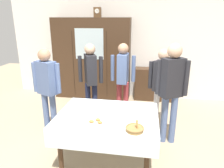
# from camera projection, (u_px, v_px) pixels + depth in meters

# --- Properties ---
(ground_plane) EXTENTS (12.00, 12.00, 0.00)m
(ground_plane) POSITION_uv_depth(u_px,v_px,m) (110.00, 149.00, 3.53)
(ground_plane) COLOR tan
(ground_plane) RESTS_ON ground
(back_wall) EXTENTS (6.40, 0.10, 2.70)m
(back_wall) POSITION_uv_depth(u_px,v_px,m) (127.00, 47.00, 5.61)
(back_wall) COLOR silver
(back_wall) RESTS_ON ground
(dining_table) EXTENTS (1.49, 1.13, 0.74)m
(dining_table) POSITION_uv_depth(u_px,v_px,m) (107.00, 121.00, 3.12)
(dining_table) COLOR #3D2819
(dining_table) RESTS_ON ground
(wall_cabinet) EXTENTS (2.02, 0.46, 2.12)m
(wall_cabinet) POSITION_uv_depth(u_px,v_px,m) (92.00, 59.00, 5.56)
(wall_cabinet) COLOR #3D2819
(wall_cabinet) RESTS_ON ground
(mantel_clock) EXTENTS (0.18, 0.11, 0.24)m
(mantel_clock) POSITION_uv_depth(u_px,v_px,m) (97.00, 12.00, 5.17)
(mantel_clock) COLOR brown
(mantel_clock) RESTS_ON wall_cabinet
(bookshelf_low) EXTENTS (1.09, 0.35, 0.85)m
(bookshelf_low) POSITION_uv_depth(u_px,v_px,m) (156.00, 84.00, 5.54)
(bookshelf_low) COLOR #3D2819
(bookshelf_low) RESTS_ON ground
(book_stack) EXTENTS (0.17, 0.22, 0.06)m
(book_stack) POSITION_uv_depth(u_px,v_px,m) (157.00, 68.00, 5.40)
(book_stack) COLOR #2D5184
(book_stack) RESTS_ON bookshelf_low
(tea_cup_mid_right) EXTENTS (0.13, 0.13, 0.06)m
(tea_cup_mid_right) POSITION_uv_depth(u_px,v_px,m) (78.00, 103.00, 3.47)
(tea_cup_mid_right) COLOR white
(tea_cup_mid_right) RESTS_ON dining_table
(tea_cup_near_left) EXTENTS (0.13, 0.13, 0.06)m
(tea_cup_near_left) POSITION_uv_depth(u_px,v_px,m) (78.00, 108.00, 3.27)
(tea_cup_near_left) COLOR white
(tea_cup_near_left) RESTS_ON dining_table
(tea_cup_near_right) EXTENTS (0.13, 0.13, 0.06)m
(tea_cup_near_right) POSITION_uv_depth(u_px,v_px,m) (100.00, 113.00, 3.09)
(tea_cup_near_right) COLOR white
(tea_cup_near_right) RESTS_ON dining_table
(tea_cup_back_edge) EXTENTS (0.13, 0.13, 0.06)m
(tea_cup_back_edge) POSITION_uv_depth(u_px,v_px,m) (138.00, 108.00, 3.28)
(tea_cup_back_edge) COLOR white
(tea_cup_back_edge) RESTS_ON dining_table
(tea_cup_far_left) EXTENTS (0.13, 0.13, 0.06)m
(tea_cup_far_left) POSITION_uv_depth(u_px,v_px,m) (125.00, 119.00, 2.90)
(tea_cup_far_left) COLOR white
(tea_cup_far_left) RESTS_ON dining_table
(bread_basket) EXTENTS (0.24, 0.24, 0.16)m
(bread_basket) POSITION_uv_depth(u_px,v_px,m) (135.00, 129.00, 2.65)
(bread_basket) COLOR #9E7542
(bread_basket) RESTS_ON dining_table
(pastry_plate) EXTENTS (0.28, 0.28, 0.05)m
(pastry_plate) POSITION_uv_depth(u_px,v_px,m) (96.00, 122.00, 2.85)
(pastry_plate) COLOR white
(pastry_plate) RESTS_ON dining_table
(spoon_back_edge) EXTENTS (0.12, 0.02, 0.01)m
(spoon_back_edge) POSITION_uv_depth(u_px,v_px,m) (67.00, 120.00, 2.94)
(spoon_back_edge) COLOR silver
(spoon_back_edge) RESTS_ON dining_table
(spoon_center) EXTENTS (0.12, 0.02, 0.01)m
(spoon_center) POSITION_uv_depth(u_px,v_px,m) (99.00, 109.00, 3.30)
(spoon_center) COLOR silver
(spoon_center) RESTS_ON dining_table
(spoon_front_edge) EXTENTS (0.12, 0.02, 0.01)m
(spoon_front_edge) POSITION_uv_depth(u_px,v_px,m) (121.00, 106.00, 3.39)
(spoon_front_edge) COLOR silver
(spoon_front_edge) RESTS_ON dining_table
(person_behind_table_right) EXTENTS (0.52, 0.37, 1.63)m
(person_behind_table_right) POSITION_uv_depth(u_px,v_px,m) (123.00, 74.00, 4.39)
(person_behind_table_right) COLOR #933338
(person_behind_table_right) RESTS_ON ground
(person_by_cabinet) EXTENTS (0.52, 0.36, 1.74)m
(person_by_cabinet) POSITION_uv_depth(u_px,v_px,m) (172.00, 85.00, 3.43)
(person_by_cabinet) COLOR slate
(person_by_cabinet) RESTS_ON ground
(person_near_right_end) EXTENTS (0.52, 0.33, 1.61)m
(person_near_right_end) POSITION_uv_depth(u_px,v_px,m) (47.00, 84.00, 3.74)
(person_near_right_end) COLOR slate
(person_near_right_end) RESTS_ON ground
(person_beside_shelf) EXTENTS (0.52, 0.41, 1.63)m
(person_beside_shelf) POSITION_uv_depth(u_px,v_px,m) (91.00, 75.00, 4.30)
(person_beside_shelf) COLOR #191E38
(person_beside_shelf) RESTS_ON ground
(person_behind_table_left) EXTENTS (0.52, 0.41, 1.57)m
(person_behind_table_left) POSITION_uv_depth(u_px,v_px,m) (162.00, 81.00, 4.00)
(person_behind_table_left) COLOR silver
(person_behind_table_left) RESTS_ON ground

